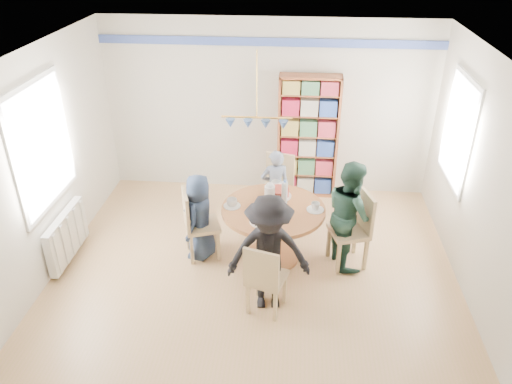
# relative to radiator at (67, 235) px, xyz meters

# --- Properties ---
(ground) EXTENTS (5.00, 5.00, 0.00)m
(ground) POSITION_rel_radiator_xyz_m (2.42, -0.30, -0.35)
(ground) COLOR tan
(room_shell) EXTENTS (5.00, 5.00, 5.00)m
(room_shell) POSITION_rel_radiator_xyz_m (2.16, 0.57, 1.30)
(room_shell) COLOR white
(room_shell) RESTS_ON ground
(radiator) EXTENTS (0.12, 1.00, 0.60)m
(radiator) POSITION_rel_radiator_xyz_m (0.00, 0.00, 0.00)
(radiator) COLOR silver
(radiator) RESTS_ON ground
(dining_table) EXTENTS (1.30, 1.30, 0.75)m
(dining_table) POSITION_rel_radiator_xyz_m (2.62, 0.25, 0.21)
(dining_table) COLOR #945530
(dining_table) RESTS_ON ground
(chair_left) EXTENTS (0.54, 0.54, 0.96)m
(chair_left) POSITION_rel_radiator_xyz_m (1.64, 0.21, 0.18)
(chair_left) COLOR tan
(chair_left) RESTS_ON ground
(chair_right) EXTENTS (0.55, 0.55, 1.00)m
(chair_right) POSITION_rel_radiator_xyz_m (3.65, 0.24, 0.20)
(chair_right) COLOR tan
(chair_right) RESTS_ON ground
(chair_far) EXTENTS (0.51, 0.51, 0.95)m
(chair_far) POSITION_rel_radiator_xyz_m (2.62, 1.33, 0.17)
(chair_far) COLOR tan
(chair_far) RESTS_ON ground
(chair_near) EXTENTS (0.50, 0.50, 0.91)m
(chair_near) POSITION_rel_radiator_xyz_m (2.59, -0.79, 0.15)
(chair_near) COLOR tan
(chair_near) RESTS_ON ground
(person_left) EXTENTS (0.47, 0.63, 1.16)m
(person_left) POSITION_rel_radiator_xyz_m (1.69, 0.23, 0.23)
(person_left) COLOR #1A2539
(person_left) RESTS_ON ground
(person_right) EXTENTS (0.70, 0.81, 1.41)m
(person_right) POSITION_rel_radiator_xyz_m (3.57, 0.27, 0.36)
(person_right) COLOR #1A352A
(person_right) RESTS_ON ground
(person_far) EXTENTS (0.47, 0.37, 1.13)m
(person_far) POSITION_rel_radiator_xyz_m (2.59, 1.14, 0.21)
(person_far) COLOR gray
(person_far) RESTS_ON ground
(person_near) EXTENTS (0.97, 0.63, 1.41)m
(person_near) POSITION_rel_radiator_xyz_m (2.62, -0.65, 0.36)
(person_near) COLOR black
(person_near) RESTS_ON ground
(bookshelf) EXTENTS (0.92, 0.27, 1.92)m
(bookshelf) POSITION_rel_radiator_xyz_m (3.04, 2.04, 0.60)
(bookshelf) COLOR brown
(bookshelf) RESTS_ON ground
(tableware) EXTENTS (1.25, 1.25, 0.33)m
(tableware) POSITION_rel_radiator_xyz_m (2.59, 0.28, 0.47)
(tableware) COLOR white
(tableware) RESTS_ON dining_table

